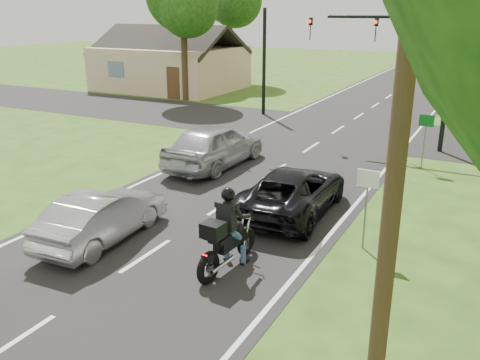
% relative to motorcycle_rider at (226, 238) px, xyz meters
% --- Properties ---
extents(ground, '(140.00, 140.00, 0.00)m').
position_rel_motorcycle_rider_xyz_m(ground, '(-2.11, -0.38, -0.81)').
color(ground, '#2F4814').
rests_on(ground, ground).
extents(road, '(8.00, 100.00, 0.01)m').
position_rel_motorcycle_rider_xyz_m(road, '(-2.11, 9.62, -0.80)').
color(road, black).
rests_on(road, ground).
extents(cross_road, '(60.00, 7.00, 0.01)m').
position_rel_motorcycle_rider_xyz_m(cross_road, '(-2.11, 15.62, -0.80)').
color(cross_road, black).
rests_on(cross_road, ground).
extents(motorcycle_rider, '(0.68, 2.38, 2.05)m').
position_rel_motorcycle_rider_xyz_m(motorcycle_rider, '(0.00, 0.00, 0.00)').
color(motorcycle_rider, black).
rests_on(motorcycle_rider, ground).
extents(dark_suv, '(2.44, 4.98, 1.36)m').
position_rel_motorcycle_rider_xyz_m(dark_suv, '(0.03, 4.06, -0.11)').
color(dark_suv, black).
rests_on(dark_suv, road).
extents(silver_sedan, '(1.66, 4.17, 1.35)m').
position_rel_motorcycle_rider_xyz_m(silver_sedan, '(-3.69, -0.12, -0.12)').
color(silver_sedan, '#B8B8BD').
rests_on(silver_sedan, road).
extents(silver_suv, '(2.20, 5.15, 1.74)m').
position_rel_motorcycle_rider_xyz_m(silver_suv, '(-4.49, 7.12, 0.07)').
color(silver_suv, '#AFB1B8').
rests_on(silver_suv, road).
extents(traffic_signal, '(6.38, 0.44, 6.00)m').
position_rel_motorcycle_rider_xyz_m(traffic_signal, '(1.23, 13.62, 3.33)').
color(traffic_signal, black).
rests_on(traffic_signal, ground).
extents(signal_pole_far, '(0.20, 0.20, 6.00)m').
position_rel_motorcycle_rider_xyz_m(signal_pole_far, '(-7.31, 17.62, 2.19)').
color(signal_pole_far, black).
rests_on(signal_pole_far, ground).
extents(utility_pole_near, '(1.60, 0.28, 10.00)m').
position_rel_motorcycle_rider_xyz_m(utility_pole_near, '(4.09, -2.38, 4.28)').
color(utility_pole_near, '#4A3521').
rests_on(utility_pole_near, ground).
extents(sign_white, '(0.55, 0.07, 2.12)m').
position_rel_motorcycle_rider_xyz_m(sign_white, '(2.59, 2.60, 0.79)').
color(sign_white, slate).
rests_on(sign_white, ground).
extents(sign_green, '(0.55, 0.07, 2.12)m').
position_rel_motorcycle_rider_xyz_m(sign_green, '(2.79, 10.60, 0.79)').
color(sign_green, slate).
rests_on(sign_green, ground).
extents(house, '(10.20, 8.00, 4.84)m').
position_rel_motorcycle_rider_xyz_m(house, '(-18.11, 23.62, 0.96)').
color(house, '#C6B689').
rests_on(house, ground).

